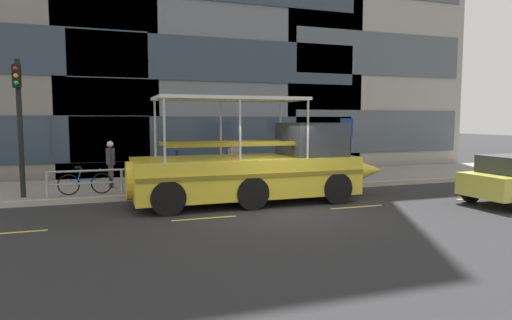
% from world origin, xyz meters
% --- Properties ---
extents(ground_plane, '(120.00, 120.00, 0.00)m').
position_xyz_m(ground_plane, '(0.00, 0.00, 0.00)').
color(ground_plane, '#2B2B2D').
extents(sidewalk, '(32.00, 4.80, 0.18)m').
position_xyz_m(sidewalk, '(0.00, 5.60, 0.09)').
color(sidewalk, gray).
rests_on(sidewalk, ground_plane).
extents(curb_edge, '(32.00, 0.18, 0.18)m').
position_xyz_m(curb_edge, '(0.00, 3.11, 0.09)').
color(curb_edge, '#B2ADA3').
rests_on(curb_edge, ground_plane).
extents(lane_centreline, '(25.80, 0.12, 0.01)m').
position_xyz_m(lane_centreline, '(-0.00, -0.36, 0.00)').
color(lane_centreline, '#DBD64C').
rests_on(lane_centreline, ground_plane).
extents(curb_guardrail, '(11.59, 0.09, 0.86)m').
position_xyz_m(curb_guardrail, '(-0.94, 3.45, 0.77)').
color(curb_guardrail, '#9EA0A8').
rests_on(curb_guardrail, sidewalk).
extents(traffic_light_pole, '(0.24, 0.46, 4.42)m').
position_xyz_m(traffic_light_pole, '(-7.45, 3.76, 2.85)').
color(traffic_light_pole, black).
rests_on(traffic_light_pole, sidewalk).
extents(parking_sign, '(0.60, 0.12, 2.56)m').
position_xyz_m(parking_sign, '(4.61, 4.07, 1.92)').
color(parking_sign, '#4C4F54').
rests_on(parking_sign, sidewalk).
extents(leaned_bicycle, '(1.74, 0.46, 0.96)m').
position_xyz_m(leaned_bicycle, '(-5.56, 3.74, 0.56)').
color(leaned_bicycle, black).
rests_on(leaned_bicycle, sidewalk).
extents(duck_tour_boat, '(8.91, 2.62, 3.39)m').
position_xyz_m(duck_tour_boat, '(-0.09, 1.49, 1.11)').
color(duck_tour_boat, yellow).
rests_on(duck_tour_boat, ground_plane).
extents(pedestrian_near_bow, '(0.46, 0.22, 1.60)m').
position_xyz_m(pedestrian_near_bow, '(2.28, 4.30, 1.15)').
color(pedestrian_near_bow, '#1E2338').
rests_on(pedestrian_near_bow, sidewalk).
extents(pedestrian_mid_left, '(0.49, 0.23, 1.69)m').
position_xyz_m(pedestrian_mid_left, '(-0.07, 4.63, 1.20)').
color(pedestrian_mid_left, '#47423D').
rests_on(pedestrian_mid_left, sidewalk).
extents(pedestrian_mid_right, '(0.37, 0.35, 1.65)m').
position_xyz_m(pedestrian_mid_right, '(-2.47, 4.49, 1.18)').
color(pedestrian_mid_right, '#47423D').
rests_on(pedestrian_mid_right, sidewalk).
extents(pedestrian_near_stern, '(0.31, 0.46, 1.73)m').
position_xyz_m(pedestrian_near_stern, '(-4.71, 4.99, 1.22)').
color(pedestrian_near_stern, '#47423D').
rests_on(pedestrian_near_stern, sidewalk).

